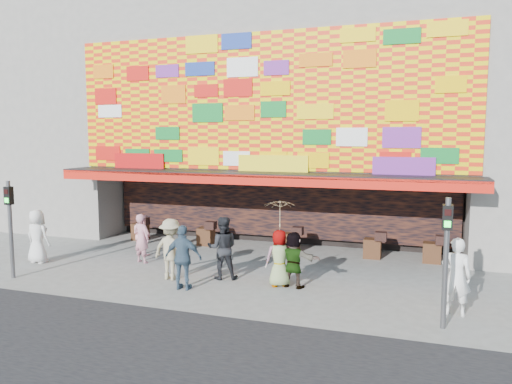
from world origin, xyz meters
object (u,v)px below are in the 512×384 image
ped_e (183,258)px  ped_a (37,236)px  ped_d (171,249)px  ped_b (141,238)px  parasol (280,214)px  ped_c (223,248)px  signal_left (10,218)px  ped_g (279,258)px  ped_h (456,276)px  signal_right (446,248)px  ped_i (142,235)px  ped_f (294,260)px

ped_e → ped_a: bearing=-15.0°
ped_d → ped_e: bearing=144.2°
ped_b → parasol: (5.23, -1.05, 1.26)m
ped_a → ped_c: size_ratio=0.96×
signal_left → ped_g: bearing=13.0°
ped_g → ped_h: 4.79m
ped_a → ped_h: bearing=-178.8°
ped_c → ped_e: bearing=45.4°
signal_right → ped_i: signal_right is taller
ped_b → ped_h: 10.11m
signal_right → ped_g: 4.90m
ped_d → ped_h: (8.01, -0.43, 0.03)m
ped_f → ped_h: ped_h is taller
ped_d → ped_e: ped_d is taller
ped_b → ped_d: 2.41m
ped_d → ped_f: 3.75m
ped_e → parasol: 3.00m
signal_left → ped_d: (4.68, 1.45, -0.93)m
ped_d → ped_i: bearing=-36.0°
ped_d → ped_g: size_ratio=1.12×
signal_right → ped_e: 6.99m
signal_left → ped_a: signal_left is taller
signal_right → parasol: (-4.42, 1.85, 0.25)m
ped_a → signal_right: bearing=176.8°
ped_a → ped_g: ped_a is taller
ped_c → ped_h: (6.56, -1.00, 0.00)m
ped_g → parasol: bearing=180.0°
signal_right → ped_d: bearing=169.4°
ped_f → ped_g: (-0.42, -0.03, 0.01)m
signal_right → ped_b: bearing=163.3°
ped_d → ped_i: (-2.51, 2.42, -0.18)m
signal_right → ped_e: bearing=174.5°
ped_b → ped_c: 3.49m
signal_right → ped_h: signal_right is taller
ped_c → ped_e: size_ratio=1.04×
ped_d → ped_h: ped_h is taller
ped_a → ped_g: size_ratio=1.11×
signal_left → parasol: bearing=13.0°
ped_b → ped_i: ped_b is taller
ped_c → parasol: parasol is taller
ped_b → ped_d: ped_d is taller
ped_c → ped_e: (-0.64, -1.35, -0.03)m
ped_b → parasol: 5.48m
ped_i → ped_g: bearing=-178.0°
signal_right → ped_d: size_ratio=1.61×
signal_right → ped_h: bearing=73.8°
signal_right → ped_b: (-9.64, 2.89, -1.01)m
ped_b → signal_right: bearing=176.4°
ped_c → ped_g: ped_c is taller
ped_c → ped_g: size_ratio=1.16×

